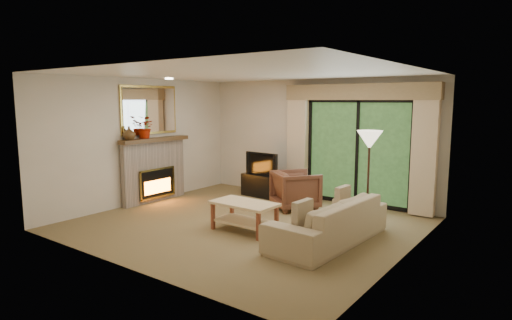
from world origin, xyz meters
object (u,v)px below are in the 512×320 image
Objects in this scene: media_console at (264,185)px; sofa at (328,221)px; armchair at (296,190)px; coffee_table at (244,217)px.

sofa reaches higher than media_console.
sofa is at bearing 172.47° from armchair.
armchair is 0.37× the size of sofa.
media_console is 2.60m from coffee_table.
sofa is at bearing -33.26° from media_console.
armchair is 1.78m from coffee_table.
media_console reaches higher than coffee_table.
coffee_table is at bearing -58.07° from media_console.
media_console is at bearing 119.11° from coffee_table.
sofa is 2.10× the size of coffee_table.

